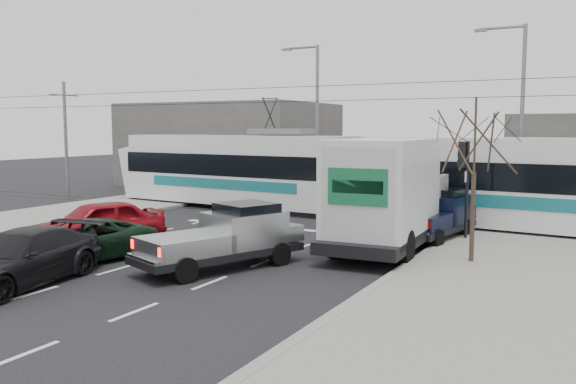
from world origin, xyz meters
The scene contains 16 objects.
ground centered at (0.00, 0.00, 0.00)m, with size 120.00×120.00×0.00m, color black.
sidewalk_right centered at (9.00, 0.00, 0.07)m, with size 6.00×60.00×0.15m, color gray.
rails centered at (0.00, 10.00, 0.01)m, with size 60.00×1.60×0.03m, color #33302D.
building_left centered at (-14.00, 22.00, 3.00)m, with size 14.00×10.00×6.00m, color slate.
bare_tree centered at (7.60, 2.50, 3.79)m, with size 2.40×2.40×5.00m.
traffic_signal centered at (6.47, 6.50, 2.74)m, with size 0.44×0.44×3.60m.
street_lamp_near centered at (7.31, 14.00, 5.11)m, with size 2.38×0.25×9.00m.
street_lamp_far centered at (-4.19, 16.00, 5.11)m, with size 2.38×0.25×9.00m.
catenary centered at (0.00, 10.00, 3.88)m, with size 60.00×0.20×7.00m.
tram centered at (0.88, 10.21, 2.03)m, with size 28.15×5.32×5.72m.
silver_pickup centered at (1.10, -1.15, 0.95)m, with size 3.61×5.56×1.92m.
box_truck centered at (4.54, 3.65, 1.91)m, with size 2.95×7.81×3.86m.
navy_pickup centered at (5.54, 6.37, 0.94)m, with size 2.33×4.73×1.91m.
green_car centered at (-3.44, -2.68, 0.66)m, with size 2.20×4.76×1.32m, color black.
red_car centered at (-4.92, -0.58, 0.83)m, with size 1.95×4.85×1.65m, color maroon.
dark_car centered at (-2.68, -5.56, 0.74)m, with size 2.08×5.11×1.48m, color black.
Camera 1 is at (11.22, -16.42, 4.22)m, focal length 38.00 mm.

